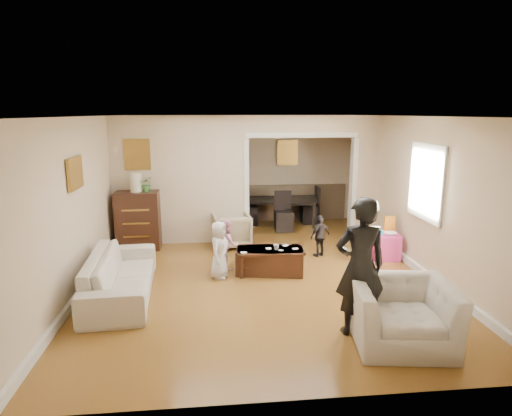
{
  "coord_description": "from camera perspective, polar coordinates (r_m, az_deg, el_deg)",
  "views": [
    {
      "loc": [
        -0.74,
        -7.05,
        2.66
      ],
      "look_at": [
        0.0,
        0.2,
        1.05
      ],
      "focal_mm": 30.42,
      "sensor_mm": 36.0,
      "label": 1
    }
  ],
  "objects": [
    {
      "name": "floor",
      "position": [
        7.57,
        0.16,
        -8.11
      ],
      "size": [
        7.0,
        7.0,
        0.0
      ],
      "primitive_type": "plane",
      "color": "#936025",
      "rests_on": "ground"
    },
    {
      "name": "framed_art_sofa_wall",
      "position": [
        6.8,
        -22.69,
        4.23
      ],
      "size": [
        0.03,
        0.55,
        0.4
      ],
      "primitive_type": "cube",
      "color": "brown"
    },
    {
      "name": "coffee_cup",
      "position": [
        7.27,
        2.67,
        -5.14
      ],
      "size": [
        0.11,
        0.11,
        0.09
      ],
      "primitive_type": "imported",
      "rotation": [
        0.0,
        0.0,
        -0.17
      ],
      "color": "silver",
      "rests_on": "coffee_table"
    },
    {
      "name": "dresser",
      "position": [
        8.87,
        -15.23,
        -1.58
      ],
      "size": [
        0.84,
        0.47,
        1.15
      ],
      "primitive_type": "cube",
      "color": "black",
      "rests_on": "ground"
    },
    {
      "name": "play_bowl",
      "position": [
        8.26,
        17.25,
        -3.26
      ],
      "size": [
        0.24,
        0.24,
        0.05
      ],
      "primitive_type": "imported",
      "rotation": [
        0.0,
        0.0,
        -0.09
      ],
      "color": "white",
      "rests_on": "play_table"
    },
    {
      "name": "sofa",
      "position": [
        6.75,
        -17.35,
        -8.38
      ],
      "size": [
        1.01,
        2.27,
        0.65
      ],
      "primitive_type": "imported",
      "rotation": [
        0.0,
        0.0,
        1.64
      ],
      "color": "beige",
      "rests_on": "ground"
    },
    {
      "name": "play_table",
      "position": [
        8.42,
        16.51,
        -4.79
      ],
      "size": [
        0.53,
        0.53,
        0.47
      ],
      "primitive_type": "cube",
      "rotation": [
        0.0,
        0.0,
        -0.09
      ],
      "color": "#FA41AD",
      "rests_on": "ground"
    },
    {
      "name": "armchair_front",
      "position": [
        5.45,
        18.65,
        -13.08
      ],
      "size": [
        1.26,
        1.14,
        0.74
      ],
      "primitive_type": "imported",
      "rotation": [
        0.0,
        0.0,
        -0.14
      ],
      "color": "beige",
      "rests_on": "ground"
    },
    {
      "name": "adult_person",
      "position": [
        5.37,
        13.55,
        -7.53
      ],
      "size": [
        0.64,
        0.44,
        1.71
      ],
      "primitive_type": "imported",
      "rotation": [
        0.0,
        0.0,
        3.19
      ],
      "color": "black",
      "rests_on": "ground"
    },
    {
      "name": "partition_header",
      "position": [
        9.04,
        6.03,
        10.9
      ],
      "size": [
        2.22,
        0.18,
        0.35
      ],
      "primitive_type": "cube",
      "color": "beige",
      "rests_on": "partition_right"
    },
    {
      "name": "child_kneel_b",
      "position": [
        7.55,
        -3.77,
        -4.72
      ],
      "size": [
        0.4,
        0.47,
        0.87
      ],
      "primitive_type": "imported",
      "rotation": [
        0.0,
        0.0,
        1.75
      ],
      "color": "pink",
      "rests_on": "ground"
    },
    {
      "name": "dining_table",
      "position": [
        10.54,
        3.11,
        -0.39
      ],
      "size": [
        1.97,
        1.34,
        0.64
      ],
      "primitive_type": "imported",
      "rotation": [
        0.0,
        0.0,
        -0.19
      ],
      "color": "black",
      "rests_on": "ground"
    },
    {
      "name": "partition_left",
      "position": [
        8.97,
        -9.84,
        3.56
      ],
      "size": [
        2.75,
        0.18,
        2.6
      ],
      "primitive_type": "cube",
      "color": "beige",
      "rests_on": "ground"
    },
    {
      "name": "potted_plant",
      "position": [
        8.7,
        -14.2,
        3.07
      ],
      "size": [
        0.27,
        0.23,
        0.3
      ],
      "primitive_type": "imported",
      "color": "#417333",
      "rests_on": "dresser"
    },
    {
      "name": "cyan_cup",
      "position": [
        8.27,
        16.11,
        -3.09
      ],
      "size": [
        0.08,
        0.08,
        0.08
      ],
      "primitive_type": "cylinder",
      "color": "#24B4B1",
      "rests_on": "play_table"
    },
    {
      "name": "child_toddler",
      "position": [
        8.23,
        8.41,
        -3.65
      ],
      "size": [
        0.5,
        0.4,
        0.79
      ],
      "primitive_type": "imported",
      "rotation": [
        0.0,
        0.0,
        -2.62
      ],
      "color": "black",
      "rests_on": "ground"
    },
    {
      "name": "cereal_box",
      "position": [
        8.45,
        17.17,
        -2.04
      ],
      "size": [
        0.21,
        0.09,
        0.3
      ],
      "primitive_type": "cube",
      "rotation": [
        0.0,
        0.0,
        -0.09
      ],
      "color": "yellow",
      "rests_on": "play_table"
    },
    {
      "name": "framed_art_partition",
      "position": [
        8.91,
        -15.35,
        6.8
      ],
      "size": [
        0.45,
        0.03,
        0.55
      ],
      "primitive_type": "cube",
      "color": "brown",
      "rests_on": "partition_left"
    },
    {
      "name": "child_kneel_a",
      "position": [
        7.1,
        -4.85,
        -5.51
      ],
      "size": [
        0.44,
        0.54,
        0.95
      ],
      "primitive_type": "imported",
      "rotation": [
        0.0,
        0.0,
        1.22
      ],
      "color": "silver",
      "rests_on": "ground"
    },
    {
      "name": "framed_art_alcove",
      "position": [
        10.69,
        4.14,
        7.28
      ],
      "size": [
        0.45,
        0.03,
        0.55
      ],
      "primitive_type": "cube",
      "color": "brown"
    },
    {
      "name": "partition_right",
      "position": [
        9.51,
        14.03,
        3.87
      ],
      "size": [
        0.55,
        0.18,
        2.6
      ],
      "primitive_type": "cube",
      "color": "beige",
      "rests_on": "ground"
    },
    {
      "name": "window_pane",
      "position": [
        7.58,
        21.53,
        3.17
      ],
      "size": [
        0.03,
        0.95,
        1.1
      ],
      "primitive_type": "cube",
      "color": "white",
      "rests_on": "ground"
    },
    {
      "name": "coffee_table",
      "position": [
        7.39,
        1.82,
        -6.92
      ],
      "size": [
        1.19,
        0.74,
        0.42
      ],
      "primitive_type": "cube",
      "rotation": [
        0.0,
        0.0,
        -0.17
      ],
      "color": "#3A1B12",
      "rests_on": "ground"
    },
    {
      "name": "craft_papers",
      "position": [
        7.31,
        2.38,
        -5.39
      ],
      "size": [
        0.98,
        0.42,
        0.0
      ],
      "color": "white",
      "rests_on": "coffee_table"
    },
    {
      "name": "armchair_back",
      "position": [
        8.75,
        -3.25,
        -2.96
      ],
      "size": [
        0.8,
        0.82,
        0.68
      ],
      "primitive_type": "imported",
      "rotation": [
        0.0,
        0.0,
        3.26
      ],
      "color": "tan",
      "rests_on": "ground"
    },
    {
      "name": "toy_block",
      "position": [
        8.41,
        15.56,
        -2.89
      ],
      "size": [
        0.09,
        0.08,
        0.05
      ],
      "primitive_type": "cube",
      "rotation": [
        0.0,
        0.0,
        0.26
      ],
      "color": "red",
      "rests_on": "play_table"
    },
    {
      "name": "table_lamp",
      "position": [
        8.72,
        -15.51,
        3.23
      ],
      "size": [
        0.22,
        0.22,
        0.36
      ],
      "primitive_type": "cylinder",
      "color": "beige",
      "rests_on": "dresser"
    }
  ]
}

